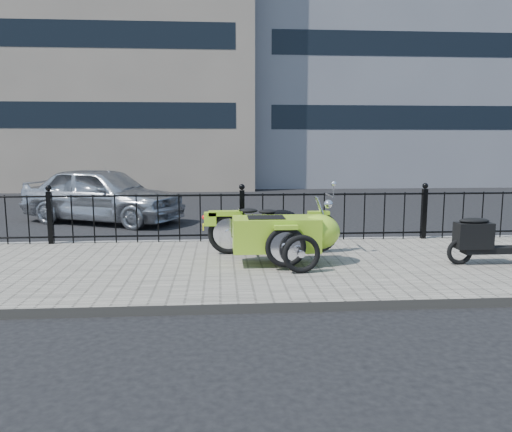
{
  "coord_description": "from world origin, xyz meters",
  "views": [
    {
      "loc": [
        -0.41,
        -7.92,
        1.96
      ],
      "look_at": [
        0.16,
        -0.1,
        0.8
      ],
      "focal_mm": 35.0,
      "sensor_mm": 36.0,
      "label": 1
    }
  ],
  "objects": [
    {
      "name": "iron_fence",
      "position": [
        0.0,
        1.3,
        0.59
      ],
      "size": [
        14.11,
        0.11,
        1.08
      ],
      "color": "black",
      "rests_on": "sidewalk"
    },
    {
      "name": "scooter",
      "position": [
        3.65,
        -0.76,
        0.51
      ],
      "size": [
        1.49,
        0.43,
        1.01
      ],
      "color": "black",
      "rests_on": "sidewalk"
    },
    {
      "name": "ground",
      "position": [
        0.0,
        0.0,
        0.0
      ],
      "size": [
        120.0,
        120.0,
        0.0
      ],
      "primitive_type": "plane",
      "color": "black",
      "rests_on": "ground"
    },
    {
      "name": "sedan_car",
      "position": [
        -3.28,
        4.52,
        0.69
      ],
      "size": [
        4.36,
        3.13,
        1.38
      ],
      "primitive_type": "imported",
      "rotation": [
        0.0,
        0.0,
        1.15
      ],
      "color": "#B0B3B7",
      "rests_on": "ground"
    },
    {
      "name": "spare_tire",
      "position": [
        0.73,
        -1.11,
        0.4
      ],
      "size": [
        0.56,
        0.14,
        0.56
      ],
      "primitive_type": "torus",
      "rotation": [
        1.57,
        0.0,
        0.11
      ],
      "color": "black",
      "rests_on": "sidewalk"
    },
    {
      "name": "building_tan",
      "position": [
        -6.0,
        15.99,
        6.0
      ],
      "size": [
        14.0,
        8.01,
        12.0
      ],
      "color": "gray",
      "rests_on": "ground"
    },
    {
      "name": "curb",
      "position": [
        0.0,
        1.44,
        0.06
      ],
      "size": [
        30.0,
        0.1,
        0.12
      ],
      "primitive_type": "cube",
      "color": "gray",
      "rests_on": "ground"
    },
    {
      "name": "building_grey",
      "position": [
        7.0,
        16.99,
        7.5
      ],
      "size": [
        12.0,
        8.01,
        15.0
      ],
      "color": "slate",
      "rests_on": "ground"
    },
    {
      "name": "sidewalk",
      "position": [
        0.0,
        -0.5,
        0.06
      ],
      "size": [
        30.0,
        3.8,
        0.12
      ],
      "primitive_type": "cube",
      "color": "#676257",
      "rests_on": "ground"
    },
    {
      "name": "motorcycle_sidecar",
      "position": [
        0.61,
        -0.41,
        0.59
      ],
      "size": [
        2.28,
        1.48,
        0.98
      ],
      "color": "black",
      "rests_on": "sidewalk"
    }
  ]
}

